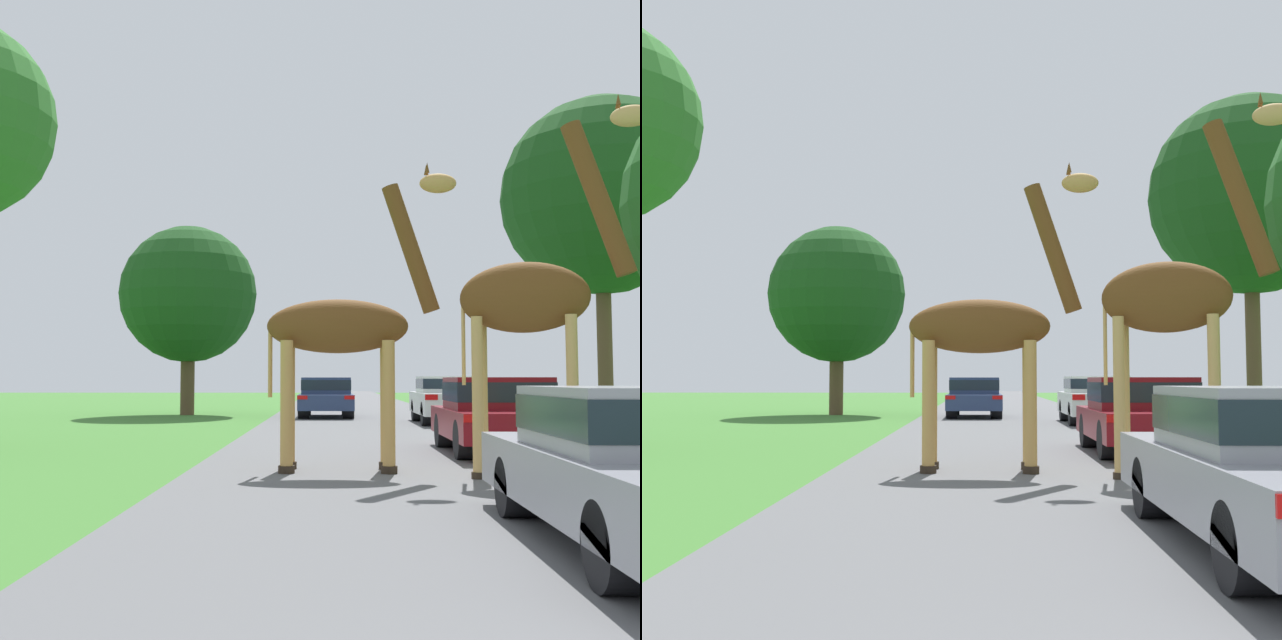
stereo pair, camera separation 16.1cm
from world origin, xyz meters
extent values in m
cube|color=#5B5B5E|center=(0.00, 30.00, 0.00)|extent=(6.62, 120.00, 0.00)
cylinder|color=tan|center=(-0.32, 11.60, 0.97)|extent=(0.19, 0.19, 1.93)
cylinder|color=#2D2319|center=(-0.32, 11.60, 0.06)|extent=(0.24, 0.24, 0.11)
cylinder|color=tan|center=(-0.33, 11.04, 0.97)|extent=(0.19, 0.19, 1.93)
cylinder|color=#2D2319|center=(-0.33, 11.04, 0.06)|extent=(0.24, 0.24, 0.11)
cylinder|color=tan|center=(-1.81, 11.61, 0.97)|extent=(0.19, 0.19, 1.93)
cylinder|color=#2D2319|center=(-1.81, 11.61, 0.06)|extent=(0.24, 0.24, 0.11)
cylinder|color=tan|center=(-1.82, 11.05, 0.97)|extent=(0.19, 0.19, 1.93)
cylinder|color=#2D2319|center=(-1.82, 11.05, 0.06)|extent=(0.24, 0.24, 0.11)
ellipsoid|color=brown|center=(-1.07, 11.32, 2.16)|extent=(2.13, 0.68, 0.81)
cylinder|color=brown|center=(0.04, 11.31, 3.33)|extent=(0.87, 0.26, 1.99)
ellipsoid|color=tan|center=(0.46, 11.31, 4.33)|extent=(0.56, 0.24, 0.30)
cylinder|color=tan|center=(-2.08, 11.33, 1.63)|extent=(0.07, 0.07, 1.06)
cone|color=brown|center=(0.29, 11.38, 4.56)|extent=(0.07, 0.07, 0.16)
cone|color=brown|center=(0.29, 11.25, 4.56)|extent=(0.07, 0.07, 0.16)
cylinder|color=tan|center=(2.22, 10.59, 1.12)|extent=(0.16, 0.16, 2.24)
cylinder|color=#2D2319|center=(2.22, 10.59, 0.05)|extent=(0.20, 0.20, 0.09)
cylinder|color=tan|center=(2.06, 10.07, 1.12)|extent=(0.16, 0.16, 2.24)
cylinder|color=#2D2319|center=(2.06, 10.07, 0.05)|extent=(0.20, 0.20, 0.09)
cylinder|color=tan|center=(1.02, 10.97, 1.12)|extent=(0.16, 0.16, 2.24)
cylinder|color=#2D2319|center=(1.02, 10.97, 0.05)|extent=(0.20, 0.20, 0.09)
cylinder|color=tan|center=(0.86, 10.44, 1.12)|extent=(0.16, 0.16, 2.24)
cylinder|color=#2D2319|center=(0.86, 10.44, 0.05)|extent=(0.20, 0.20, 0.09)
ellipsoid|color=brown|center=(1.54, 10.52, 2.51)|extent=(1.90, 1.15, 1.00)
cylinder|color=brown|center=(2.51, 10.22, 3.85)|extent=(1.00, 0.55, 2.22)
ellipsoid|color=tan|center=(2.95, 10.08, 4.96)|extent=(0.61, 0.40, 0.30)
cylinder|color=tan|center=(0.73, 10.77, 1.90)|extent=(0.05, 0.05, 1.23)
cone|color=brown|center=(2.81, 10.19, 5.19)|extent=(0.07, 0.07, 0.16)
cone|color=brown|center=(2.77, 10.07, 5.19)|extent=(0.07, 0.07, 0.16)
cylinder|color=black|center=(0.70, 7.38, 0.30)|extent=(0.39, 0.59, 0.59)
cylinder|color=black|center=(0.70, 4.54, 0.30)|extent=(0.39, 0.59, 0.59)
cube|color=maroon|center=(1.92, 14.31, 0.55)|extent=(1.93, 4.13, 0.52)
cube|color=maroon|center=(1.92, 14.31, 1.10)|extent=(1.74, 1.86, 0.59)
cube|color=#19232D|center=(1.92, 14.31, 1.13)|extent=(1.76, 1.88, 0.35)
cube|color=red|center=(1.13, 12.24, 0.73)|extent=(0.35, 0.03, 0.12)
cube|color=red|center=(2.71, 12.24, 0.73)|extent=(0.35, 0.03, 0.12)
cylinder|color=black|center=(1.15, 15.55, 0.34)|extent=(0.39, 0.68, 0.68)
cylinder|color=black|center=(2.69, 15.55, 0.34)|extent=(0.39, 0.68, 0.68)
cylinder|color=black|center=(1.15, 13.07, 0.34)|extent=(0.39, 0.68, 0.68)
cylinder|color=black|center=(2.69, 13.07, 0.34)|extent=(0.39, 0.68, 0.68)
cube|color=silver|center=(2.50, 24.27, 0.62)|extent=(1.99, 4.51, 0.65)
cube|color=silver|center=(2.50, 24.27, 1.20)|extent=(1.79, 2.03, 0.50)
cube|color=#19232D|center=(2.50, 24.27, 1.22)|extent=(1.81, 2.05, 0.30)
cube|color=red|center=(1.68, 22.00, 0.85)|extent=(0.36, 0.03, 0.16)
cube|color=red|center=(3.31, 22.00, 0.85)|extent=(0.36, 0.03, 0.16)
cylinder|color=black|center=(1.70, 25.62, 0.35)|extent=(0.40, 0.71, 0.71)
cylinder|color=black|center=(3.29, 25.62, 0.35)|extent=(0.40, 0.71, 0.71)
cylinder|color=black|center=(1.70, 22.91, 0.35)|extent=(0.40, 0.71, 0.71)
cylinder|color=black|center=(3.29, 22.91, 0.35)|extent=(0.40, 0.71, 0.71)
cube|color=navy|center=(-1.32, 28.35, 0.56)|extent=(1.94, 4.02, 0.53)
cube|color=navy|center=(-1.32, 28.35, 1.12)|extent=(1.75, 1.81, 0.60)
cube|color=#19232D|center=(-1.32, 28.35, 1.15)|extent=(1.77, 1.83, 0.36)
cube|color=red|center=(-2.11, 26.33, 0.75)|extent=(0.35, 0.03, 0.13)
cube|color=red|center=(-0.52, 26.33, 0.75)|extent=(0.35, 0.03, 0.13)
cylinder|color=black|center=(-2.09, 29.56, 0.34)|extent=(0.39, 0.69, 0.69)
cylinder|color=black|center=(-0.54, 29.56, 0.34)|extent=(0.39, 0.69, 0.69)
cylinder|color=black|center=(-2.09, 27.15, 0.34)|extent=(0.39, 0.69, 0.69)
cylinder|color=black|center=(-0.54, 27.15, 0.34)|extent=(0.39, 0.69, 0.69)
cylinder|color=brown|center=(7.00, 23.21, 2.99)|extent=(0.44, 0.44, 5.98)
sphere|color=#194719|center=(7.00, 23.21, 6.88)|extent=(5.98, 5.98, 5.98)
cylinder|color=brown|center=(-6.65, 30.04, 1.92)|extent=(0.53, 0.53, 3.85)
sphere|color=#194719|center=(-6.65, 30.04, 4.64)|extent=(5.27, 5.27, 5.27)
camera|label=1|loc=(-1.18, -0.69, 1.37)|focal=45.00mm
camera|label=2|loc=(-1.02, -0.69, 1.37)|focal=45.00mm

